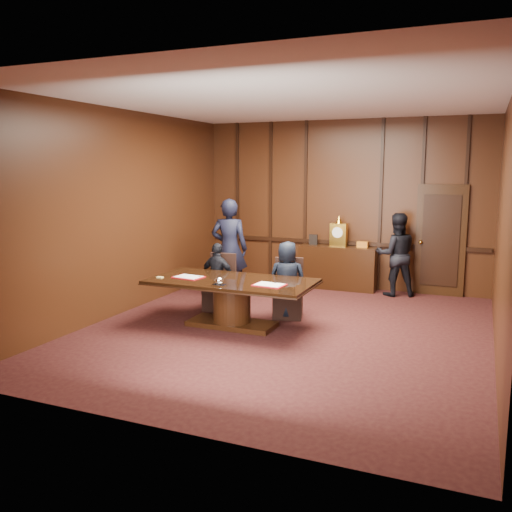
{
  "coord_description": "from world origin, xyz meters",
  "views": [
    {
      "loc": [
        2.73,
        -7.69,
        2.5
      ],
      "look_at": [
        -0.73,
        0.57,
        1.05
      ],
      "focal_mm": 38.0,
      "sensor_mm": 36.0,
      "label": 1
    }
  ],
  "objects_px": {
    "signatory_left": "(218,277)",
    "witness_left": "(229,249)",
    "conference_table": "(232,295)",
    "signatory_right": "(287,280)",
    "sideboard": "(338,266)",
    "witness_right": "(396,255)"
  },
  "relations": [
    {
      "from": "signatory_left",
      "to": "witness_left",
      "type": "height_order",
      "value": "witness_left"
    },
    {
      "from": "conference_table",
      "to": "signatory_right",
      "type": "xyz_separation_m",
      "value": [
        0.65,
        0.8,
        0.14
      ]
    },
    {
      "from": "sideboard",
      "to": "witness_left",
      "type": "relative_size",
      "value": 0.83
    },
    {
      "from": "conference_table",
      "to": "witness_left",
      "type": "bearing_deg",
      "value": 116.56
    },
    {
      "from": "signatory_left",
      "to": "witness_left",
      "type": "distance_m",
      "value": 1.03
    },
    {
      "from": "sideboard",
      "to": "signatory_left",
      "type": "height_order",
      "value": "sideboard"
    },
    {
      "from": "witness_left",
      "to": "witness_right",
      "type": "xyz_separation_m",
      "value": [
        2.95,
        1.46,
        -0.15
      ]
    },
    {
      "from": "sideboard",
      "to": "witness_right",
      "type": "bearing_deg",
      "value": -7.57
    },
    {
      "from": "conference_table",
      "to": "witness_right",
      "type": "relative_size",
      "value": 1.59
    },
    {
      "from": "conference_table",
      "to": "signatory_right",
      "type": "height_order",
      "value": "signatory_right"
    },
    {
      "from": "conference_table",
      "to": "signatory_right",
      "type": "bearing_deg",
      "value": 50.91
    },
    {
      "from": "signatory_left",
      "to": "witness_right",
      "type": "relative_size",
      "value": 0.74
    },
    {
      "from": "witness_left",
      "to": "witness_right",
      "type": "bearing_deg",
      "value": -167.36
    },
    {
      "from": "signatory_right",
      "to": "witness_right",
      "type": "height_order",
      "value": "witness_right"
    },
    {
      "from": "signatory_right",
      "to": "signatory_left",
      "type": "bearing_deg",
      "value": -14.2
    },
    {
      "from": "conference_table",
      "to": "sideboard",
      "type": "bearing_deg",
      "value": 75.43
    },
    {
      "from": "conference_table",
      "to": "witness_right",
      "type": "height_order",
      "value": "witness_right"
    },
    {
      "from": "signatory_right",
      "to": "witness_left",
      "type": "relative_size",
      "value": 0.68
    },
    {
      "from": "signatory_left",
      "to": "signatory_right",
      "type": "relative_size",
      "value": 0.92
    },
    {
      "from": "sideboard",
      "to": "witness_right",
      "type": "distance_m",
      "value": 1.26
    },
    {
      "from": "conference_table",
      "to": "witness_right",
      "type": "distance_m",
      "value": 3.83
    },
    {
      "from": "sideboard",
      "to": "signatory_right",
      "type": "height_order",
      "value": "sideboard"
    }
  ]
}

